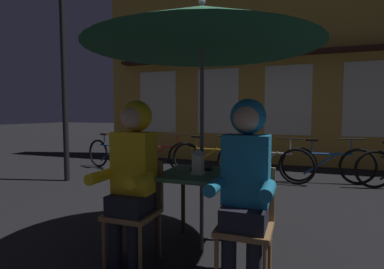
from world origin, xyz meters
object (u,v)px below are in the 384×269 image
patio_umbrella (202,28)px  person_right_hooded (246,173)px  lantern (198,161)px  chair_right (246,218)px  bicycle_fifth (328,165)px  chair_left (137,205)px  bicycle_fourth (268,163)px  bicycle_second (160,156)px  book (202,168)px  bicycle_nearest (113,154)px  cafe_table (202,183)px  street_lamp (63,36)px  person_left_hooded (133,166)px  bicycle_third (209,159)px

patio_umbrella → person_right_hooded: 1.37m
lantern → chair_right: 0.67m
bicycle_fifth → chair_left: bearing=-116.2°
chair_left → bicycle_fourth: bearing=77.4°
bicycle_second → book: (2.00, -3.17, 0.41)m
person_right_hooded → bicycle_fourth: (-0.17, 3.56, -0.50)m
patio_umbrella → bicycle_nearest: patio_umbrella is taller
bicycle_fourth → patio_umbrella: bearing=-95.6°
chair_right → bicycle_nearest: bearing=135.9°
patio_umbrella → bicycle_fourth: bearing=84.4°
cafe_table → bicycle_fifth: (1.34, 3.33, -0.29)m
bicycle_nearest → bicycle_fifth: same height
bicycle_second → street_lamp: bearing=-131.5°
chair_left → bicycle_nearest: 4.47m
person_right_hooded → bicycle_second: (-2.53, 3.74, -0.50)m
cafe_table → street_lamp: street_lamp is taller
chair_left → street_lamp: street_lamp is taller
street_lamp → person_right_hooded: bearing=-31.3°
chair_right → bicycle_nearest: chair_right is taller
chair_right → lantern: bearing=150.1°
street_lamp → person_left_hooded: bearing=-39.1°
chair_left → street_lamp: size_ratio=0.22×
street_lamp → bicycle_third: (2.41, 1.39, -2.37)m
lantern → bicycle_second: lantern is taller
bicycle_third → bicycle_fifth: 2.25m
lantern → street_lamp: bearing=149.2°
person_left_hooded → bicycle_second: bearing=112.7°
bicycle_nearest → bicycle_fifth: 4.53m
lantern → chair_left: 0.66m
cafe_table → bicycle_fourth: bearing=84.4°
street_lamp → book: (3.27, -1.74, -1.96)m
bicycle_second → bicycle_fourth: 2.36m
cafe_table → patio_umbrella: bearing=0.0°
bicycle_fifth → cafe_table: bearing=-112.0°
bicycle_fifth → street_lamp: bearing=-162.8°
bicycle_third → bicycle_fourth: 1.22m
person_right_hooded → book: 0.78m
patio_umbrella → bicycle_second: bearing=121.7°
cafe_table → bicycle_second: (-2.05, 3.32, -0.29)m
chair_left → patio_umbrella: bearing=37.5°
book → cafe_table: bearing=-81.9°
bicycle_fourth → bicycle_third: bearing=173.7°
chair_left → person_right_hooded: size_ratio=0.62×
book → bicycle_nearest: bearing=126.0°
street_lamp → bicycle_fourth: (3.62, 1.25, -2.37)m
person_left_hooded → bicycle_nearest: 4.54m
person_right_hooded → bicycle_third: 3.98m
patio_umbrella → chair_left: patio_umbrella is taller
bicycle_nearest → person_left_hooded: bearing=-53.2°
patio_umbrella → street_lamp: (-3.32, 1.88, 0.66)m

